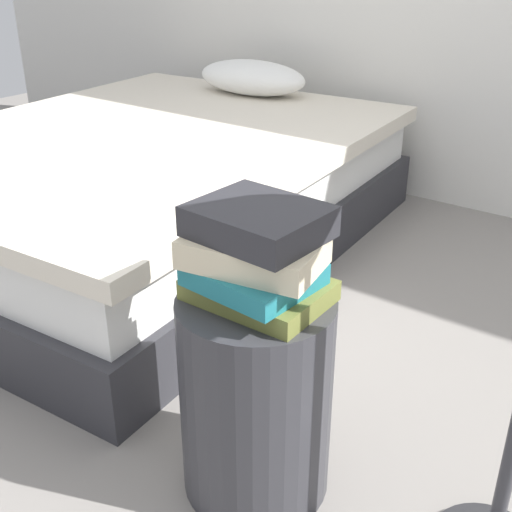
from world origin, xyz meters
The scene contains 7 objects.
ground_plane centered at (0.00, 0.00, 0.00)m, with size 8.00×8.00×0.00m, color gray.
bed centered at (-1.16, 0.84, 0.23)m, with size 1.66×2.10×0.62m.
side_table centered at (0.00, 0.00, 0.24)m, with size 0.33×0.33×0.48m, color #333338.
book_olive centered at (0.00, 0.01, 0.50)m, with size 0.27×0.20×0.04m, color olive.
book_teal centered at (0.00, -0.01, 0.54)m, with size 0.23×0.20×0.04m, color #1E727F.
book_cream centered at (0.00, -0.01, 0.59)m, with size 0.26×0.17×0.06m, color beige.
book_charcoal centered at (0.00, 0.01, 0.65)m, with size 0.24×0.20×0.06m, color #28282D.
Camera 1 is at (0.67, -0.92, 1.14)m, focal length 45.62 mm.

